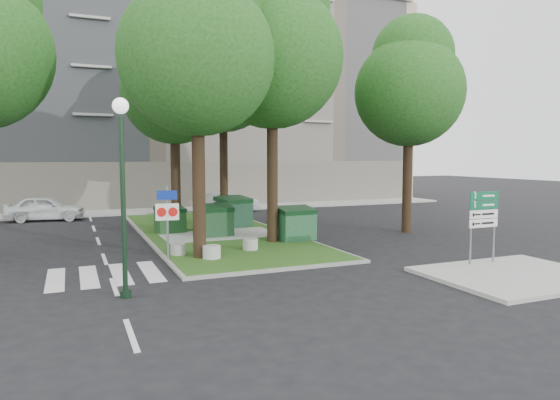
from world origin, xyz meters
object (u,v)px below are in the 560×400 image
litter_bin (249,218)px  dumpster_a (170,220)px  car_white (45,208)px  directional_sign (483,216)px  dumpster_c (234,212)px  bollard_right (250,244)px  tree_median_near_left (199,43)px  tree_street_right (410,82)px  street_lamp (122,173)px  tree_median_far (224,67)px  dumpster_b (215,221)px  bollard_left (178,249)px  tree_median_mid (176,81)px  car_silver (228,202)px  bollard_mid (212,252)px  tree_median_near_right (274,44)px  dumpster_d (296,224)px  traffic_sign_pole (167,213)px

litter_bin → dumpster_a: bearing=-168.6°
car_white → directional_sign: bearing=-135.7°
dumpster_c → bollard_right: size_ratio=3.43×
tree_median_near_left → bollard_right: size_ratio=18.71×
tree_median_near_left → tree_street_right: (10.50, 2.50, -0.33)m
dumpster_c → street_lamp: 12.21m
tree_median_far → car_white: size_ratio=2.91×
dumpster_c → dumpster_b: bearing=-145.0°
bollard_right → directional_sign: 8.08m
bollard_left → street_lamp: street_lamp is taller
tree_median_far → dumpster_b: bearing=-111.3°
dumpster_a → dumpster_b: (1.60, -1.71, 0.09)m
tree_median_near_left → dumpster_a: (0.03, 5.90, -6.62)m
bollard_left → litter_bin: 7.72m
tree_street_right → tree_median_mid: bearing=158.2°
tree_street_right → car_white: size_ratio=2.46×
tree_median_far → car_silver: tree_median_far is taller
bollard_right → car_white: (-7.36, 13.11, 0.38)m
bollard_left → bollard_mid: size_ratio=0.87×
street_lamp → car_silver: street_lamp is taller
tree_median_near_right → directional_sign: 10.20m
dumpster_b → car_white: (-7.01, 9.47, -0.09)m
bollard_left → litter_bin: (4.76, 6.08, 0.16)m
bollard_right → bollard_mid: bollard_mid is taller
dumpster_c → directional_sign: bearing=-87.3°
dumpster_a → car_silver: 9.44m
dumpster_a → litter_bin: 4.13m
dumpster_d → car_silver: 11.97m
traffic_sign_pole → dumpster_d: bearing=26.3°
dumpster_b → bollard_right: bearing=-87.1°
bollard_mid → car_silver: size_ratio=0.15×
dumpster_c → litter_bin: size_ratio=2.75×
dumpster_b → car_white: 11.79m
bollard_left → car_silver: bearing=66.0°
tree_median_near_right → street_lamp: bearing=-138.0°
tree_median_far → dumpster_c: size_ratio=6.18×
dumpster_a → directional_sign: (8.05, -10.46, 0.96)m
dumpster_c → tree_median_near_right: bearing=-107.4°
tree_median_mid → dumpster_c: tree_median_mid is taller
tree_median_mid → dumpster_a: (-0.47, -0.60, -6.29)m
traffic_sign_pole → car_silver: size_ratio=0.65×
bollard_left → bollard_right: (2.66, -0.09, 0.01)m
tree_median_near_left → tree_street_right: tree_median_near_left is taller
tree_median_far → bollard_right: (-1.73, -8.95, -8.00)m
bollard_left → bollard_mid: bollard_mid is taller
dumpster_a → bollard_mid: size_ratio=2.32×
tree_median_far → traffic_sign_pole: (-4.82, -9.33, -6.67)m
bollard_right → street_lamp: (-4.87, -4.32, 2.82)m
litter_bin → directional_sign: directional_sign is taller
bollard_right → car_white: 15.04m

